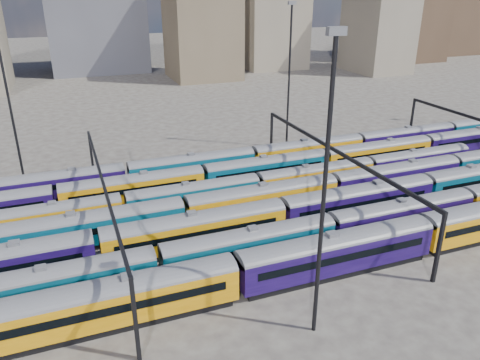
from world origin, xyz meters
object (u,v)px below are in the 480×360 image
object	(u,v)px
rake_1	(402,212)
mast_2	(325,185)
rake_2	(196,227)
rake_0	(236,271)

from	to	relation	value
rake_1	mast_2	world-z (taller)	mast_2
rake_2	mast_2	xyz separation A→B (m)	(5.82, -17.00, 11.17)
rake_0	rake_1	bearing A→B (deg)	12.03
rake_0	rake_1	distance (m)	23.99
rake_2	mast_2	world-z (taller)	mast_2
rake_0	mast_2	size ratio (longest dim) A/B	5.22
rake_0	mast_2	world-z (taller)	mast_2
rake_2	mast_2	size ratio (longest dim) A/B	5.91
rake_0	rake_1	xyz separation A→B (m)	(23.46, 5.00, -0.31)
rake_1	rake_2	xyz separation A→B (m)	(-24.59, 5.00, 0.22)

